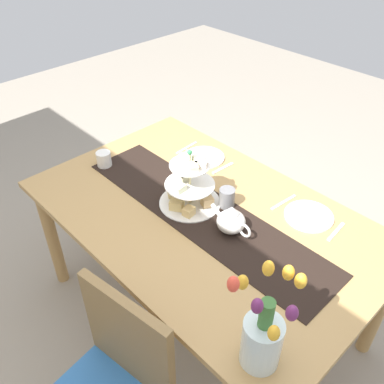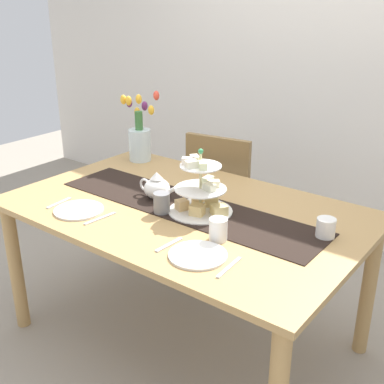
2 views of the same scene
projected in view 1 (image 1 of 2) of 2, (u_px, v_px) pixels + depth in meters
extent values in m
plane|color=gray|center=(201.00, 310.00, 2.45)|extent=(8.00, 8.00, 0.00)
cube|color=tan|center=(203.00, 215.00, 2.00)|extent=(1.68, 1.06, 0.03)
cylinder|color=tan|center=(381.00, 305.00, 2.04)|extent=(0.07, 0.07, 0.72)
cylinder|color=tan|center=(172.00, 173.00, 2.92)|extent=(0.07, 0.07, 0.72)
cylinder|color=tan|center=(52.00, 237.00, 2.42)|extent=(0.07, 0.07, 0.72)
cylinder|color=olive|center=(108.00, 379.00, 1.90)|extent=(0.04, 0.04, 0.41)
cube|color=olive|center=(128.00, 338.00, 1.53)|extent=(0.42, 0.10, 0.45)
cube|color=black|center=(202.00, 213.00, 1.98)|extent=(1.39, 0.33, 0.00)
cylinder|color=beige|center=(190.00, 180.00, 1.95)|extent=(0.01, 0.01, 0.28)
cylinder|color=white|center=(190.00, 202.00, 2.04)|extent=(0.30, 0.30, 0.01)
cylinder|color=white|center=(190.00, 184.00, 1.97)|extent=(0.24, 0.24, 0.01)
cylinder|color=white|center=(190.00, 165.00, 1.90)|extent=(0.19, 0.19, 0.01)
cube|color=#ECD487|center=(174.00, 191.00, 2.07)|extent=(0.09, 0.09, 0.04)
cube|color=#E4C67B|center=(177.00, 204.00, 1.98)|extent=(0.08, 0.08, 0.05)
cube|color=#ECC57A|center=(189.00, 211.00, 1.95)|extent=(0.05, 0.06, 0.04)
cube|color=#E8BF80|center=(207.00, 201.00, 2.00)|extent=(0.06, 0.07, 0.05)
cube|color=#ECC87C|center=(194.00, 192.00, 2.06)|extent=(0.07, 0.07, 0.05)
cube|color=beige|center=(183.00, 177.00, 1.99)|extent=(0.06, 0.05, 0.03)
cube|color=beige|center=(177.00, 182.00, 1.95)|extent=(0.07, 0.06, 0.03)
cube|color=beige|center=(180.00, 188.00, 1.91)|extent=(0.04, 0.06, 0.03)
cube|color=beige|center=(194.00, 167.00, 1.85)|extent=(0.07, 0.06, 0.03)
cube|color=silver|center=(201.00, 164.00, 1.88)|extent=(0.07, 0.06, 0.03)
cube|color=#ECE5C8|center=(199.00, 159.00, 1.91)|extent=(0.06, 0.07, 0.03)
cube|color=beige|center=(189.00, 156.00, 1.93)|extent=(0.06, 0.07, 0.03)
sphere|color=#389356|center=(190.00, 152.00, 1.86)|extent=(0.02, 0.02, 0.02)
ellipsoid|color=white|center=(231.00, 222.00, 1.86)|extent=(0.13, 0.13, 0.10)
cone|color=white|center=(232.00, 210.00, 1.81)|extent=(0.06, 0.06, 0.04)
cylinder|color=white|center=(216.00, 210.00, 1.90)|extent=(0.07, 0.02, 0.06)
torus|color=white|center=(245.00, 231.00, 1.81)|extent=(0.07, 0.01, 0.07)
cylinder|color=silver|center=(261.00, 343.00, 1.34)|extent=(0.13, 0.13, 0.19)
cylinder|color=#3D7538|center=(266.00, 315.00, 1.25)|extent=(0.05, 0.05, 0.12)
ellipsoid|color=yellow|center=(243.00, 282.00, 1.25)|extent=(0.04, 0.04, 0.06)
ellipsoid|color=#EF4C38|center=(233.00, 284.00, 1.15)|extent=(0.04, 0.04, 0.06)
ellipsoid|color=#6B2860|center=(257.00, 306.00, 1.17)|extent=(0.04, 0.04, 0.06)
ellipsoid|color=yellow|center=(274.00, 333.00, 1.16)|extent=(0.04, 0.04, 0.06)
ellipsoid|color=#6B2860|center=(292.00, 313.00, 1.13)|extent=(0.04, 0.04, 0.06)
ellipsoid|color=yellow|center=(301.00, 281.00, 1.18)|extent=(0.04, 0.04, 0.06)
ellipsoid|color=yellow|center=(288.00, 273.00, 1.20)|extent=(0.04, 0.04, 0.06)
ellipsoid|color=yellow|center=(268.00, 268.00, 1.20)|extent=(0.04, 0.04, 0.06)
cylinder|color=white|center=(104.00, 159.00, 2.28)|extent=(0.08, 0.08, 0.08)
cylinder|color=white|center=(309.00, 216.00, 1.96)|extent=(0.23, 0.23, 0.01)
cube|color=silver|center=(336.00, 232.00, 1.88)|extent=(0.03, 0.15, 0.01)
cube|color=silver|center=(284.00, 202.00, 2.04)|extent=(0.03, 0.17, 0.01)
cylinder|color=white|center=(204.00, 157.00, 2.36)|extent=(0.23, 0.23, 0.01)
cube|color=silver|center=(223.00, 168.00, 2.28)|extent=(0.02, 0.15, 0.01)
cube|color=silver|center=(187.00, 148.00, 2.44)|extent=(0.03, 0.17, 0.01)
cylinder|color=slate|center=(227.00, 198.00, 2.00)|extent=(0.08, 0.08, 0.09)
cylinder|color=white|center=(185.00, 163.00, 2.24)|extent=(0.08, 0.08, 0.09)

